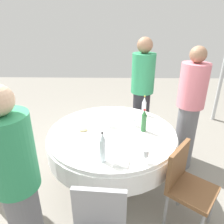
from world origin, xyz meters
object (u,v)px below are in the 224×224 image
at_px(bottle_green_far, 144,121).
at_px(plate_near, 94,149).
at_px(dining_table, 112,142).
at_px(plate_north, 83,131).
at_px(person_far, 189,109).
at_px(chair_rear, 186,182).
at_px(wine_glass_right, 146,154).
at_px(person_front, 142,92).
at_px(person_east, 17,183).
at_px(bottle_clear_east, 103,148).
at_px(wine_glass_south, 107,118).
at_px(bottle_clear_front, 144,106).
at_px(wine_glass_rear, 134,119).

relative_size(bottle_green_far, plate_near, 1.13).
height_order(dining_table, plate_north, plate_north).
relative_size(plate_near, person_far, 0.15).
bearing_deg(chair_rear, wine_glass_right, -51.60).
bearing_deg(person_far, plate_north, -93.94).
xyz_separation_m(dining_table, person_front, (0.44, 0.92, 0.31)).
height_order(wine_glass_right, person_front, person_front).
bearing_deg(bottle_green_far, plate_near, -143.55).
bearing_deg(person_east, bottle_clear_east, -111.34).
bearing_deg(chair_rear, wine_glass_south, -93.73).
relative_size(bottle_clear_front, bottle_green_far, 0.99).
relative_size(bottle_clear_front, wine_glass_rear, 2.09).
height_order(wine_glass_south, plate_north, wine_glass_south).
height_order(wine_glass_rear, person_front, person_front).
bearing_deg(wine_glass_rear, person_front, 77.01).
relative_size(plate_north, person_east, 0.14).
distance_m(bottle_green_far, person_east, 1.44).
bearing_deg(wine_glass_south, dining_table, -65.57).
relative_size(wine_glass_south, person_front, 0.09).
relative_size(dining_table, chair_rear, 1.74).
relative_size(dining_table, person_front, 0.88).
distance_m(plate_north, person_east, 1.01).
height_order(dining_table, plate_near, plate_near).
bearing_deg(dining_table, wine_glass_rear, 29.38).
xyz_separation_m(wine_glass_right, person_front, (0.12, 1.49, 0.06)).
bearing_deg(wine_glass_south, bottle_clear_east, -90.89).
height_order(wine_glass_right, chair_rear, wine_glass_right).
bearing_deg(chair_rear, bottle_green_far, -110.49).
distance_m(plate_north, person_far, 1.38).
distance_m(dining_table, bottle_clear_front, 0.68).
relative_size(dining_table, bottle_green_far, 5.48).
height_order(plate_north, person_east, person_east).
xyz_separation_m(wine_glass_south, person_east, (-0.63, -1.10, -0.01)).
xyz_separation_m(dining_table, plate_near, (-0.18, -0.38, 0.15)).
xyz_separation_m(plate_near, chair_rear, (0.90, -0.19, -0.23)).
bearing_deg(wine_glass_rear, dining_table, -150.62).
height_order(plate_near, person_east, person_east).
distance_m(wine_glass_south, person_east, 1.26).
distance_m(bottle_clear_east, person_front, 1.56).
distance_m(bottle_clear_east, person_east, 0.74).
xyz_separation_m(person_front, person_far, (0.55, -0.56, -0.03)).
relative_size(bottle_green_far, plate_north, 1.26).
bearing_deg(plate_north, wine_glass_right, -40.43).
relative_size(bottle_clear_front, plate_near, 1.12).
bearing_deg(plate_north, bottle_green_far, 2.95).
height_order(person_front, person_far, person_front).
distance_m(bottle_green_far, plate_near, 0.69).
height_order(person_east, person_front, person_front).
relative_size(dining_table, bottle_clear_front, 5.53).
bearing_deg(bottle_green_far, wine_glass_south, 164.30).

